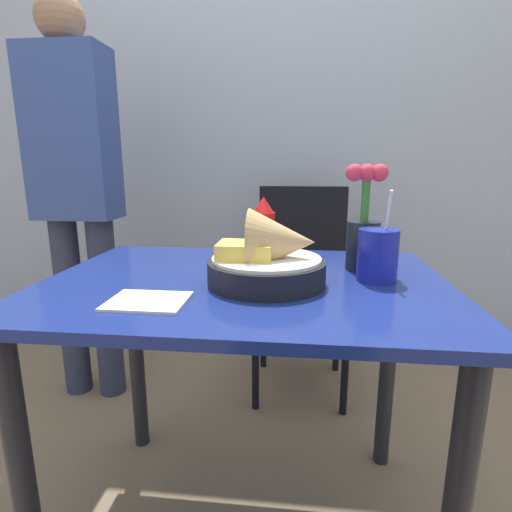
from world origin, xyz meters
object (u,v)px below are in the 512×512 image
(person_standing, at_px, (76,182))
(chair_far_window, at_px, (302,270))
(food_basket, at_px, (271,258))
(ketchup_bottle, at_px, (263,231))
(flower_vase, at_px, (364,229))
(drink_cup, at_px, (377,257))

(person_standing, bearing_deg, chair_far_window, 13.53)
(food_basket, bearing_deg, person_standing, 142.32)
(food_basket, bearing_deg, ketchup_bottle, 99.80)
(food_basket, distance_m, person_standing, 1.06)
(flower_vase, bearing_deg, chair_far_window, 102.15)
(chair_far_window, xyz_separation_m, drink_cup, (0.17, -0.81, 0.25))
(food_basket, height_order, person_standing, person_standing)
(ketchup_bottle, height_order, drink_cup, drink_cup)
(ketchup_bottle, relative_size, drink_cup, 0.85)
(ketchup_bottle, xyz_separation_m, drink_cup, (0.29, -0.17, -0.03))
(chair_far_window, bearing_deg, person_standing, -166.47)
(food_basket, xyz_separation_m, drink_cup, (0.25, 0.06, -0.00))
(chair_far_window, distance_m, ketchup_bottle, 0.71)
(chair_far_window, xyz_separation_m, flower_vase, (0.15, -0.70, 0.30))
(food_basket, bearing_deg, drink_cup, 12.55)
(ketchup_bottle, xyz_separation_m, flower_vase, (0.27, -0.06, 0.02))
(drink_cup, relative_size, flower_vase, 0.79)
(person_standing, bearing_deg, drink_cup, -28.48)
(ketchup_bottle, bearing_deg, drink_cup, -30.15)
(flower_vase, bearing_deg, ketchup_bottle, 166.55)
(ketchup_bottle, bearing_deg, chair_far_window, 79.60)
(food_basket, xyz_separation_m, flower_vase, (0.23, 0.16, 0.05))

